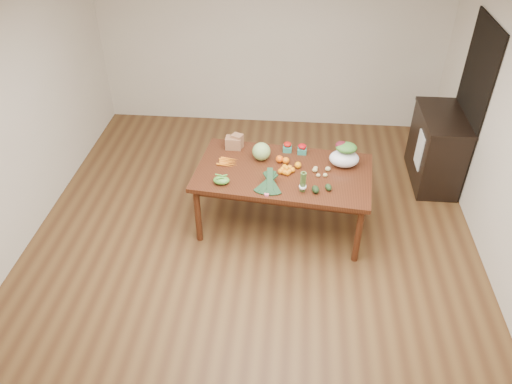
# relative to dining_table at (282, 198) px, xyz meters

# --- Properties ---
(floor) EXTENTS (6.00, 6.00, 0.00)m
(floor) POSITION_rel_dining_table_xyz_m (-0.31, -0.51, -0.38)
(floor) COLOR brown
(floor) RESTS_ON ground
(room_walls) EXTENTS (5.02, 6.02, 2.70)m
(room_walls) POSITION_rel_dining_table_xyz_m (-0.31, -0.51, 0.97)
(room_walls) COLOR silver
(room_walls) RESTS_ON floor
(dining_table) EXTENTS (1.99, 1.24, 0.75)m
(dining_table) POSITION_rel_dining_table_xyz_m (0.00, 0.00, 0.00)
(dining_table) COLOR #472110
(dining_table) RESTS_ON floor
(doorway_dark) EXTENTS (0.02, 1.00, 2.10)m
(doorway_dark) POSITION_rel_dining_table_xyz_m (2.17, 1.09, 0.68)
(doorway_dark) COLOR black
(doorway_dark) RESTS_ON floor
(cabinet) EXTENTS (0.52, 1.02, 0.94)m
(cabinet) POSITION_rel_dining_table_xyz_m (1.91, 1.08, 0.10)
(cabinet) COLOR black
(cabinet) RESTS_ON floor
(dish_towel) EXTENTS (0.02, 0.28, 0.45)m
(dish_towel) POSITION_rel_dining_table_xyz_m (1.65, 0.89, 0.18)
(dish_towel) COLOR white
(dish_towel) RESTS_ON cabinet
(paper_bag) EXTENTS (0.26, 0.22, 0.17)m
(paper_bag) POSITION_rel_dining_table_xyz_m (-0.60, 0.42, 0.46)
(paper_bag) COLOR #A06747
(paper_bag) RESTS_ON dining_table
(cabbage) EXTENTS (0.20, 0.20, 0.20)m
(cabbage) POSITION_rel_dining_table_xyz_m (-0.26, 0.21, 0.48)
(cabbage) COLOR #97B769
(cabbage) RESTS_ON dining_table
(strawberry_basket_a) EXTENTS (0.11, 0.11, 0.09)m
(strawberry_basket_a) POSITION_rel_dining_table_xyz_m (0.03, 0.41, 0.42)
(strawberry_basket_a) COLOR #B51D0C
(strawberry_basket_a) RESTS_ON dining_table
(strawberry_basket_b) EXTENTS (0.11, 0.11, 0.09)m
(strawberry_basket_b) POSITION_rel_dining_table_xyz_m (0.19, 0.38, 0.42)
(strawberry_basket_b) COLOR red
(strawberry_basket_b) RESTS_ON dining_table
(orange_a) EXTENTS (0.08, 0.08, 0.08)m
(orange_a) POSITION_rel_dining_table_xyz_m (-0.05, 0.17, 0.42)
(orange_a) COLOR #F35B0E
(orange_a) RESTS_ON dining_table
(orange_b) EXTENTS (0.08, 0.08, 0.08)m
(orange_b) POSITION_rel_dining_table_xyz_m (0.02, 0.15, 0.41)
(orange_b) COLOR orange
(orange_b) RESTS_ON dining_table
(orange_c) EXTENTS (0.07, 0.07, 0.07)m
(orange_c) POSITION_rel_dining_table_xyz_m (0.15, 0.07, 0.41)
(orange_c) COLOR orange
(orange_c) RESTS_ON dining_table
(mandarin_cluster) EXTENTS (0.20, 0.20, 0.09)m
(mandarin_cluster) POSITION_rel_dining_table_xyz_m (0.03, -0.04, 0.42)
(mandarin_cluster) COLOR orange
(mandarin_cluster) RESTS_ON dining_table
(carrots) EXTENTS (0.24, 0.21, 0.03)m
(carrots) POSITION_rel_dining_table_xyz_m (-0.62, 0.10, 0.39)
(carrots) COLOR orange
(carrots) RESTS_ON dining_table
(snap_pea_bag) EXTENTS (0.17, 0.13, 0.08)m
(snap_pea_bag) POSITION_rel_dining_table_xyz_m (-0.64, -0.29, 0.41)
(snap_pea_bag) COLOR #4A9231
(snap_pea_bag) RESTS_ON dining_table
(kale_bunch) EXTENTS (0.36, 0.43, 0.16)m
(kale_bunch) POSITION_rel_dining_table_xyz_m (-0.14, -0.36, 0.45)
(kale_bunch) COLOR black
(kale_bunch) RESTS_ON dining_table
(asparagus_bundle) EXTENTS (0.09, 0.12, 0.26)m
(asparagus_bundle) POSITION_rel_dining_table_xyz_m (0.21, -0.36, 0.50)
(asparagus_bundle) COLOR #5D823B
(asparagus_bundle) RESTS_ON dining_table
(potato_a) EXTENTS (0.06, 0.05, 0.05)m
(potato_a) POSITION_rel_dining_table_xyz_m (0.34, 0.01, 0.40)
(potato_a) COLOR tan
(potato_a) RESTS_ON dining_table
(potato_b) EXTENTS (0.05, 0.04, 0.04)m
(potato_b) POSITION_rel_dining_table_xyz_m (0.38, -0.08, 0.39)
(potato_b) COLOR tan
(potato_b) RESTS_ON dining_table
(potato_c) EXTENTS (0.06, 0.05, 0.05)m
(potato_c) POSITION_rel_dining_table_xyz_m (0.48, 0.04, 0.40)
(potato_c) COLOR tan
(potato_c) RESTS_ON dining_table
(potato_d) EXTENTS (0.05, 0.04, 0.04)m
(potato_d) POSITION_rel_dining_table_xyz_m (0.35, 0.05, 0.40)
(potato_d) COLOR tan
(potato_d) RESTS_ON dining_table
(potato_e) EXTENTS (0.05, 0.04, 0.04)m
(potato_e) POSITION_rel_dining_table_xyz_m (0.45, -0.07, 0.40)
(potato_e) COLOR #DDC57F
(potato_e) RESTS_ON dining_table
(avocado_a) EXTENTS (0.10, 0.12, 0.07)m
(avocado_a) POSITION_rel_dining_table_xyz_m (0.34, -0.36, 0.41)
(avocado_a) COLOR black
(avocado_a) RESTS_ON dining_table
(avocado_b) EXTENTS (0.09, 0.11, 0.06)m
(avocado_b) POSITION_rel_dining_table_xyz_m (0.47, -0.31, 0.41)
(avocado_b) COLOR black
(avocado_b) RESTS_ON dining_table
(salad_bag) EXTENTS (0.35, 0.28, 0.25)m
(salad_bag) POSITION_rel_dining_table_xyz_m (0.66, 0.16, 0.50)
(salad_bag) COLOR white
(salad_bag) RESTS_ON dining_table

